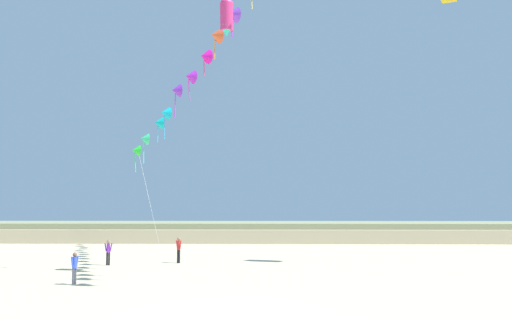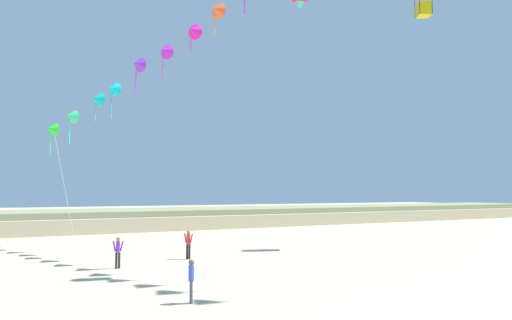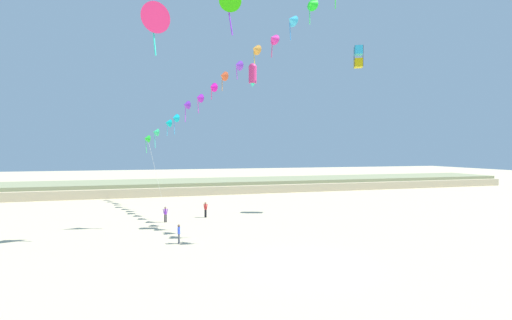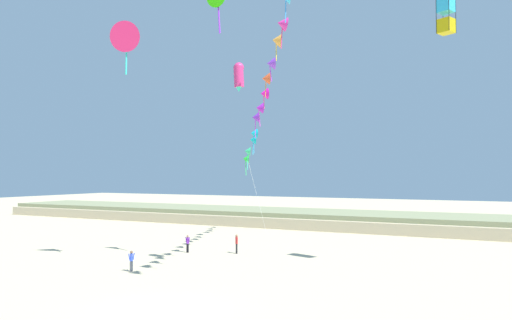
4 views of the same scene
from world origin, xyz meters
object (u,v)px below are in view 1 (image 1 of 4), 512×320
Objects in this scene: person_near_right at (75,266)px; large_kite_high_solo at (227,16)px; person_mid_center at (108,251)px; person_near_left at (179,248)px.

person_near_right is 0.69× the size of large_kite_high_solo.
person_near_left is at bearing 18.88° from person_mid_center.
person_mid_center is (-4.31, -1.47, -0.06)m from person_near_left.
large_kite_high_solo reaches higher than person_mid_center.
large_kite_high_solo is (3.67, -6.60, 13.58)m from person_near_left.
large_kite_high_solo is (7.98, -5.13, 13.65)m from person_mid_center.
large_kite_high_solo reaches higher than person_near_right.
person_near_right is at bearing -152.73° from large_kite_high_solo.
person_near_left is 0.77× the size of large_kite_high_solo.
person_mid_center is 0.72× the size of large_kite_high_solo.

